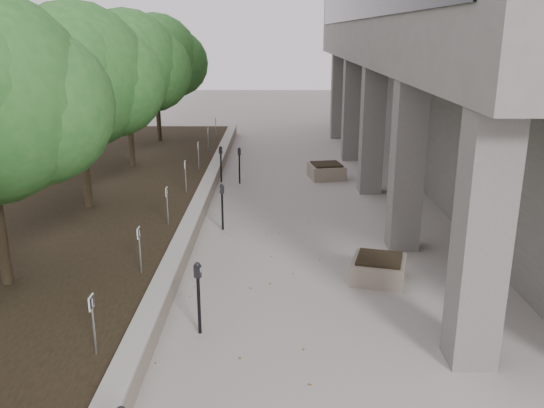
{
  "coord_description": "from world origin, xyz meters",
  "views": [
    {
      "loc": [
        0.32,
        -7.0,
        5.02
      ],
      "look_at": [
        0.25,
        6.22,
        1.02
      ],
      "focal_mm": 37.65,
      "sensor_mm": 36.0,
      "label": 1
    }
  ],
  "objects_px": {
    "parking_meter_5": "(221,164)",
    "planter_front": "(379,268)",
    "parking_meter_2": "(199,298)",
    "planter_back": "(326,171)",
    "parking_meter_3": "(222,207)",
    "parking_meter_4": "(239,166)",
    "crabapple_tree_4": "(127,89)",
    "crabapple_tree_5": "(156,78)",
    "crabapple_tree_3": "(80,107)"
  },
  "relations": [
    {
      "from": "parking_meter_2",
      "to": "parking_meter_4",
      "type": "xyz_separation_m",
      "value": [
        0.08,
        10.2,
        -0.03
      ]
    },
    {
      "from": "planter_front",
      "to": "parking_meter_3",
      "type": "bearing_deg",
      "value": 138.39
    },
    {
      "from": "parking_meter_5",
      "to": "crabapple_tree_5",
      "type": "bearing_deg",
      "value": 139.49
    },
    {
      "from": "crabapple_tree_5",
      "to": "parking_meter_2",
      "type": "xyz_separation_m",
      "value": [
        3.82,
        -16.17,
        -2.46
      ]
    },
    {
      "from": "crabapple_tree_3",
      "to": "parking_meter_5",
      "type": "bearing_deg",
      "value": 52.45
    },
    {
      "from": "parking_meter_4",
      "to": "parking_meter_2",
      "type": "bearing_deg",
      "value": -95.82
    },
    {
      "from": "crabapple_tree_3",
      "to": "crabapple_tree_4",
      "type": "height_order",
      "value": "same"
    },
    {
      "from": "crabapple_tree_5",
      "to": "planter_back",
      "type": "distance_m",
      "value": 9.14
    },
    {
      "from": "crabapple_tree_3",
      "to": "parking_meter_2",
      "type": "xyz_separation_m",
      "value": [
        3.82,
        -6.17,
        -2.46
      ]
    },
    {
      "from": "parking_meter_2",
      "to": "planter_back",
      "type": "height_order",
      "value": "parking_meter_2"
    },
    {
      "from": "planter_back",
      "to": "parking_meter_5",
      "type": "bearing_deg",
      "value": -171.38
    },
    {
      "from": "crabapple_tree_4",
      "to": "parking_meter_5",
      "type": "height_order",
      "value": "crabapple_tree_4"
    },
    {
      "from": "parking_meter_2",
      "to": "crabapple_tree_4",
      "type": "bearing_deg",
      "value": 125.56
    },
    {
      "from": "crabapple_tree_4",
      "to": "parking_meter_4",
      "type": "distance_m",
      "value": 4.73
    },
    {
      "from": "parking_meter_2",
      "to": "parking_meter_4",
      "type": "bearing_deg",
      "value": 106.22
    },
    {
      "from": "crabapple_tree_3",
      "to": "parking_meter_2",
      "type": "bearing_deg",
      "value": -58.21
    },
    {
      "from": "planter_back",
      "to": "parking_meter_3",
      "type": "bearing_deg",
      "value": -120.08
    },
    {
      "from": "parking_meter_3",
      "to": "planter_front",
      "type": "distance_m",
      "value": 4.78
    },
    {
      "from": "parking_meter_5",
      "to": "planter_front",
      "type": "distance_m",
      "value": 9.11
    },
    {
      "from": "parking_meter_2",
      "to": "parking_meter_3",
      "type": "distance_m",
      "value": 5.41
    },
    {
      "from": "parking_meter_4",
      "to": "planter_front",
      "type": "height_order",
      "value": "parking_meter_4"
    },
    {
      "from": "crabapple_tree_5",
      "to": "parking_meter_2",
      "type": "relative_size",
      "value": 4.09
    },
    {
      "from": "parking_meter_3",
      "to": "parking_meter_4",
      "type": "bearing_deg",
      "value": 66.18
    },
    {
      "from": "parking_meter_3",
      "to": "parking_meter_4",
      "type": "height_order",
      "value": "parking_meter_4"
    },
    {
      "from": "crabapple_tree_4",
      "to": "parking_meter_5",
      "type": "bearing_deg",
      "value": -13.36
    },
    {
      "from": "crabapple_tree_4",
      "to": "planter_front",
      "type": "relative_size",
      "value": 5.01
    },
    {
      "from": "parking_meter_2",
      "to": "crabapple_tree_5",
      "type": "bearing_deg",
      "value": 119.97
    },
    {
      "from": "crabapple_tree_3",
      "to": "planter_front",
      "type": "distance_m",
      "value": 8.77
    },
    {
      "from": "parking_meter_3",
      "to": "parking_meter_4",
      "type": "xyz_separation_m",
      "value": [
        0.16,
        4.79,
        0.01
      ]
    },
    {
      "from": "crabapple_tree_4",
      "to": "planter_back",
      "type": "distance_m",
      "value": 7.52
    },
    {
      "from": "crabapple_tree_5",
      "to": "parking_meter_4",
      "type": "bearing_deg",
      "value": -56.83
    },
    {
      "from": "crabapple_tree_3",
      "to": "parking_meter_2",
      "type": "distance_m",
      "value": 7.66
    },
    {
      "from": "crabapple_tree_3",
      "to": "parking_meter_4",
      "type": "relative_size",
      "value": 4.29
    },
    {
      "from": "planter_front",
      "to": "parking_meter_4",
      "type": "bearing_deg",
      "value": 113.17
    },
    {
      "from": "parking_meter_2",
      "to": "parking_meter_5",
      "type": "distance_m",
      "value": 10.41
    },
    {
      "from": "crabapple_tree_4",
      "to": "crabapple_tree_5",
      "type": "relative_size",
      "value": 1.0
    },
    {
      "from": "planter_back",
      "to": "parking_meter_2",
      "type": "bearing_deg",
      "value": -105.96
    },
    {
      "from": "parking_meter_3",
      "to": "planter_back",
      "type": "xyz_separation_m",
      "value": [
        3.21,
        5.55,
        -0.36
      ]
    },
    {
      "from": "crabapple_tree_4",
      "to": "parking_meter_5",
      "type": "relative_size",
      "value": 4.28
    },
    {
      "from": "crabapple_tree_4",
      "to": "parking_meter_4",
      "type": "height_order",
      "value": "crabapple_tree_4"
    },
    {
      "from": "parking_meter_3",
      "to": "planter_front",
      "type": "xyz_separation_m",
      "value": [
        3.56,
        -3.16,
        -0.37
      ]
    },
    {
      "from": "crabapple_tree_3",
      "to": "parking_meter_5",
      "type": "height_order",
      "value": "crabapple_tree_3"
    },
    {
      "from": "crabapple_tree_5",
      "to": "parking_meter_5",
      "type": "distance_m",
      "value": 7.07
    },
    {
      "from": "crabapple_tree_4",
      "to": "parking_meter_3",
      "type": "distance_m",
      "value": 7.3
    },
    {
      "from": "parking_meter_5",
      "to": "planter_front",
      "type": "height_order",
      "value": "parking_meter_5"
    },
    {
      "from": "crabapple_tree_4",
      "to": "planter_front",
      "type": "bearing_deg",
      "value": -50.69
    },
    {
      "from": "planter_front",
      "to": "planter_back",
      "type": "distance_m",
      "value": 8.72
    },
    {
      "from": "crabapple_tree_5",
      "to": "parking_meter_3",
      "type": "relative_size",
      "value": 4.34
    },
    {
      "from": "parking_meter_3",
      "to": "parking_meter_5",
      "type": "xyz_separation_m",
      "value": [
        -0.49,
        4.99,
        0.01
      ]
    },
    {
      "from": "crabapple_tree_5",
      "to": "planter_front",
      "type": "relative_size",
      "value": 5.01
    }
  ]
}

